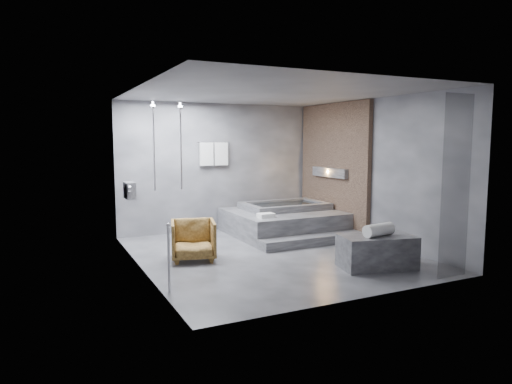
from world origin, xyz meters
TOP-DOWN VIEW (x-y plane):
  - room at (0.40, 0.24)m, footprint 5.00×5.04m
  - tub_deck at (1.05, 1.45)m, footprint 2.20×2.00m
  - tub_step at (1.05, 0.27)m, footprint 2.20×0.36m
  - concrete_bench at (1.11, -1.48)m, footprint 1.26×0.88m
  - driftwood_chair at (-1.35, 0.25)m, footprint 0.89×0.90m
  - rolled_towel at (1.10, -1.52)m, footprint 0.57×0.27m
  - deck_towel at (0.33, 0.85)m, footprint 0.31×0.23m

SIDE VIEW (x-z plane):
  - tub_step at x=1.05m, z-range 0.00..0.18m
  - tub_deck at x=1.05m, z-range 0.00..0.50m
  - concrete_bench at x=1.11m, z-range 0.00..0.52m
  - driftwood_chair at x=-1.35m, z-range 0.00..0.67m
  - deck_towel at x=0.33m, z-range 0.50..0.58m
  - rolled_towel at x=1.10m, z-range 0.52..0.71m
  - room at x=0.40m, z-range 0.32..3.14m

